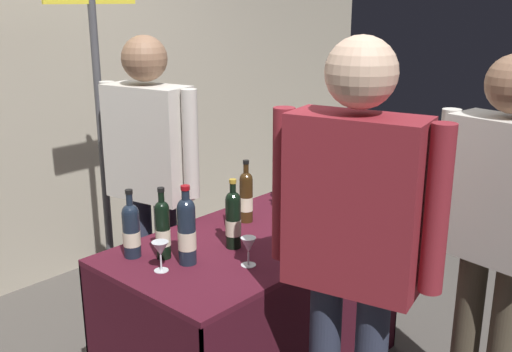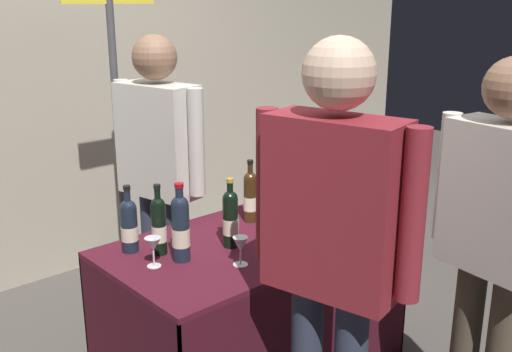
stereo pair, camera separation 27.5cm
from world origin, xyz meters
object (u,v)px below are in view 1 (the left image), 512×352
Objects in this scene: display_bottle_0 at (294,174)px; booth_signpost at (99,109)px; featured_wine_bottle at (233,219)px; flower_vase at (310,197)px; tasting_table at (256,281)px; taster_foreground_right at (353,235)px; wine_glass_near_vendor at (160,250)px; wine_glass_mid at (248,246)px; vendor_presenter at (150,164)px.

booth_signpost is at bearing 128.49° from display_bottle_0.
display_bottle_0 is at bearing 18.35° from featured_wine_bottle.
booth_signpost is at bearing 110.58° from flower_vase.
taster_foreground_right is (-0.30, -0.73, 0.53)m from tasting_table.
display_bottle_0 is at bearing 10.00° from wine_glass_near_vendor.
tasting_table is at bearing 170.16° from flower_vase.
flower_vase reaches higher than wine_glass_mid.
featured_wine_bottle is 0.38m from wine_glass_near_vendor.
wine_glass_near_vendor is at bearing 140.43° from wine_glass_mid.
wine_glass_mid is 0.06× the size of booth_signpost.
display_bottle_0 is 2.55× the size of wine_glass_near_vendor.
booth_signpost reaches higher than featured_wine_bottle.
booth_signpost is at bearing 82.67° from wine_glass_mid.
flower_vase reaches higher than tasting_table.
taster_foreground_right is (-0.13, -0.72, 0.16)m from featured_wine_bottle.
taster_foreground_right is at bearing -19.62° from vendor_presenter.
tasting_table is at bearing 4.01° from featured_wine_bottle.
display_bottle_0 is 0.82m from vendor_presenter.
vendor_presenter is 0.97× the size of taster_foreground_right.
display_bottle_0 is at bearing -51.51° from booth_signpost.
taster_foreground_right reaches higher than featured_wine_bottle.
booth_signpost is at bearing -18.60° from taster_foreground_right.
featured_wine_bottle is 0.19× the size of vendor_presenter.
display_bottle_0 reaches higher than tasting_table.
wine_glass_near_vendor is 0.89m from flower_vase.
featured_wine_bottle is at bearing -17.19° from vendor_presenter.
featured_wine_bottle is 0.51m from flower_vase.
featured_wine_bottle is (-0.17, -0.01, 0.38)m from tasting_table.
display_bottle_0 is 1.15m from wine_glass_near_vendor.
vendor_presenter is at bearing 121.17° from flower_vase.
tasting_table is 0.50m from flower_vase.
taster_foreground_right is at bearing -132.57° from display_bottle_0.
display_bottle_0 is at bearing -54.86° from taster_foreground_right.
booth_signpost is (-0.10, 1.10, 0.73)m from tasting_table.
wine_glass_mid is 0.07× the size of vendor_presenter.
featured_wine_bottle is 0.75m from taster_foreground_right.
featured_wine_bottle is 0.98× the size of display_bottle_0.
wine_glass_near_vendor is 0.07× the size of taster_foreground_right.
tasting_table is 4.45× the size of featured_wine_bottle.
flower_vase is at bearing -6.31° from wine_glass_near_vendor.
booth_signpost is (0.07, 1.11, 0.36)m from featured_wine_bottle.
tasting_table is 1.33m from booth_signpost.
display_bottle_0 is 0.96m from wine_glass_mid.
vendor_presenter is at bearing 84.24° from featured_wine_bottle.
taster_foreground_right reaches higher than wine_glass_near_vendor.
wine_glass_mid is at bearing -97.33° from booth_signpost.
wine_glass_near_vendor is at bearing 5.54° from taster_foreground_right.
booth_signpost is at bearing 86.40° from featured_wine_bottle.
booth_signpost is (0.17, 1.30, 0.41)m from wine_glass_mid.
tasting_table is 0.83m from vendor_presenter.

